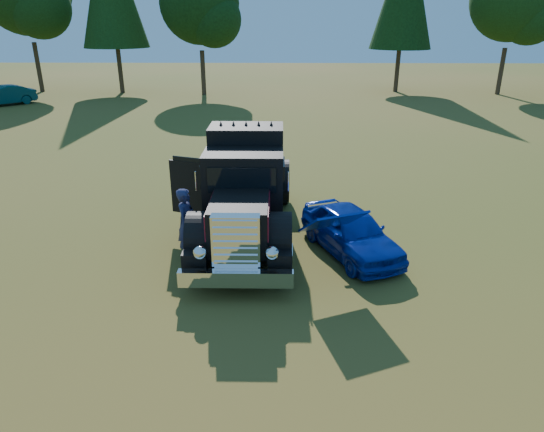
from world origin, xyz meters
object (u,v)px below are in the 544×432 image
at_px(diamond_t_truck, 245,195).
at_px(spectator_near, 187,224).
at_px(distant_teal_car, 4,96).
at_px(spectator_far, 191,202).
at_px(hotrod_coupe, 351,231).

relative_size(diamond_t_truck, spectator_near, 3.81).
xyz_separation_m(spectator_near, distant_teal_car, (-17.29, 23.57, -0.26)).
bearing_deg(spectator_far, diamond_t_truck, -49.11).
distance_m(spectator_near, spectator_far, 1.75).
bearing_deg(hotrod_coupe, diamond_t_truck, 161.52).
bearing_deg(hotrod_coupe, spectator_near, -175.71).
xyz_separation_m(hotrod_coupe, spectator_far, (-4.40, 1.43, 0.25)).
xyz_separation_m(diamond_t_truck, hotrod_coupe, (2.81, -0.94, -0.66)).
xyz_separation_m(spectator_far, distant_teal_car, (-17.09, 21.83, -0.20)).
bearing_deg(spectator_near, hotrod_coupe, -73.88).
height_order(spectator_far, distant_teal_car, spectator_far).
bearing_deg(hotrod_coupe, distant_teal_car, 132.74).
relative_size(hotrod_coupe, distant_teal_car, 1.02).
bearing_deg(spectator_far, distant_teal_car, 96.01).
height_order(diamond_t_truck, spectator_near, diamond_t_truck).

